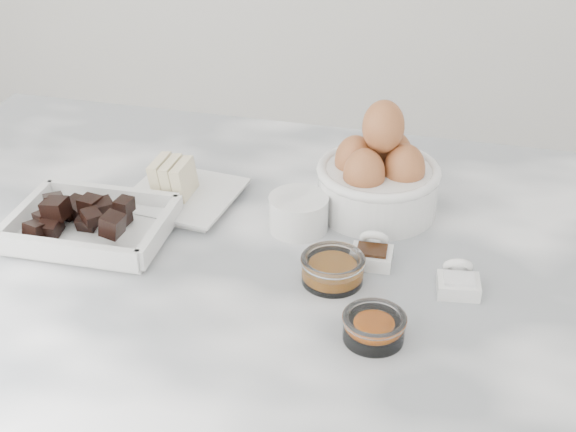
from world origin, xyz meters
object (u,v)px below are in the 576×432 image
(chocolate_dish, at_px, (91,221))
(honey_bowl, at_px, (333,269))
(butter_plate, at_px, (181,189))
(sugar_ramekin, at_px, (299,212))
(egg_bowl, at_px, (378,176))
(vanilla_spoon, at_px, (372,252))
(zest_bowl, at_px, (374,326))
(salt_spoon, at_px, (458,281))

(chocolate_dish, distance_m, honey_bowl, 0.33)
(butter_plate, height_order, sugar_ramekin, butter_plate)
(honey_bowl, bearing_deg, egg_bowl, 81.92)
(butter_plate, relative_size, egg_bowl, 0.95)
(egg_bowl, xyz_separation_m, vanilla_spoon, (0.01, -0.13, -0.04))
(butter_plate, height_order, egg_bowl, egg_bowl)
(zest_bowl, distance_m, salt_spoon, 0.14)
(egg_bowl, relative_size, vanilla_spoon, 2.67)
(butter_plate, height_order, salt_spoon, butter_plate)
(zest_bowl, bearing_deg, salt_spoon, 53.97)
(sugar_ramekin, relative_size, zest_bowl, 1.11)
(honey_bowl, bearing_deg, chocolate_dish, 175.98)
(sugar_ramekin, distance_m, egg_bowl, 0.12)
(sugar_ramekin, height_order, vanilla_spoon, sugar_ramekin)
(sugar_ramekin, distance_m, salt_spoon, 0.24)
(chocolate_dish, height_order, vanilla_spoon, chocolate_dish)
(chocolate_dish, xyz_separation_m, egg_bowl, (0.36, 0.16, 0.03))
(butter_plate, height_order, vanilla_spoon, butter_plate)
(chocolate_dish, bearing_deg, vanilla_spoon, 4.82)
(chocolate_dish, distance_m, butter_plate, 0.14)
(salt_spoon, bearing_deg, sugar_ramekin, 158.00)
(sugar_ramekin, height_order, egg_bowl, egg_bowl)
(chocolate_dish, xyz_separation_m, vanilla_spoon, (0.37, 0.03, -0.01))
(sugar_ramekin, height_order, zest_bowl, sugar_ramekin)
(egg_bowl, height_order, salt_spoon, egg_bowl)
(honey_bowl, relative_size, vanilla_spoon, 1.24)
(honey_bowl, relative_size, salt_spoon, 1.21)
(chocolate_dish, distance_m, salt_spoon, 0.48)
(vanilla_spoon, bearing_deg, salt_spoon, -17.82)
(zest_bowl, xyz_separation_m, vanilla_spoon, (-0.03, 0.15, -0.00))
(chocolate_dish, height_order, butter_plate, butter_plate)
(honey_bowl, bearing_deg, butter_plate, 150.95)
(egg_bowl, distance_m, honey_bowl, 0.19)
(zest_bowl, bearing_deg, butter_plate, 143.30)
(butter_plate, distance_m, egg_bowl, 0.28)
(honey_bowl, bearing_deg, salt_spoon, 7.34)
(chocolate_dish, xyz_separation_m, zest_bowl, (0.40, -0.12, -0.01))
(zest_bowl, bearing_deg, vanilla_spoon, 99.66)
(butter_plate, xyz_separation_m, sugar_ramekin, (0.18, -0.03, 0.01))
(chocolate_dish, distance_m, vanilla_spoon, 0.37)
(butter_plate, distance_m, vanilla_spoon, 0.30)
(sugar_ramekin, distance_m, honey_bowl, 0.13)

